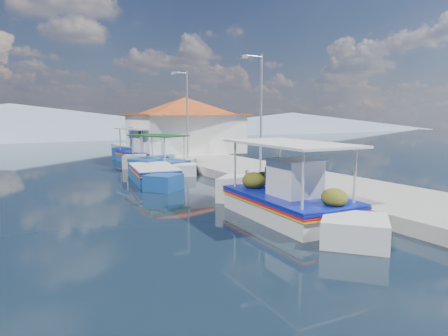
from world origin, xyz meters
TOP-DOWN VIEW (x-y plane):
  - ground at (0.00, 0.00)m, footprint 160.00×160.00m
  - quay at (5.90, 6.00)m, footprint 5.00×44.00m
  - bollards at (3.80, 5.25)m, footprint 0.20×17.20m
  - main_caique at (1.62, -3.97)m, footprint 2.83×8.84m
  - caique_green_canopy at (1.76, 9.16)m, footprint 3.50×6.35m
  - caique_blue_hull at (0.10, 5.46)m, footprint 2.82×7.02m
  - caique_far at (2.39, 14.42)m, footprint 3.13×7.87m
  - harbor_building at (6.20, 15.00)m, footprint 10.49×10.49m
  - lamp_post_near at (4.51, 2.00)m, footprint 1.21×0.14m
  - lamp_post_far at (4.51, 11.00)m, footprint 1.21×0.14m
  - mountain_ridge at (6.54, 56.00)m, footprint 171.40×96.00m

SIDE VIEW (x-z plane):
  - ground at x=0.00m, z-range 0.00..0.00m
  - quay at x=5.90m, z-range 0.00..0.50m
  - caique_blue_hull at x=0.10m, z-range -0.29..0.97m
  - caique_green_canopy at x=1.76m, z-range -0.89..1.64m
  - caique_far at x=2.39m, z-range -0.88..1.91m
  - main_caique at x=1.62m, z-range -0.90..2.02m
  - bollards at x=3.80m, z-range 0.50..0.80m
  - mountain_ridge at x=6.54m, z-range -0.71..4.79m
  - harbor_building at x=6.20m, z-range 0.58..4.98m
  - lamp_post_near at x=4.51m, z-range 0.85..6.85m
  - lamp_post_far at x=4.51m, z-range 0.85..6.85m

